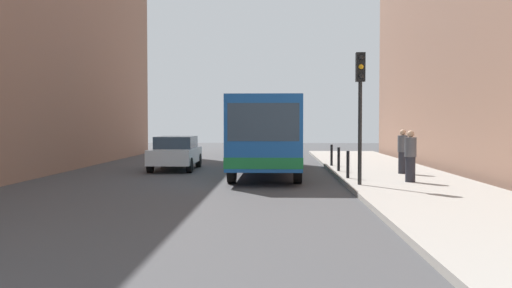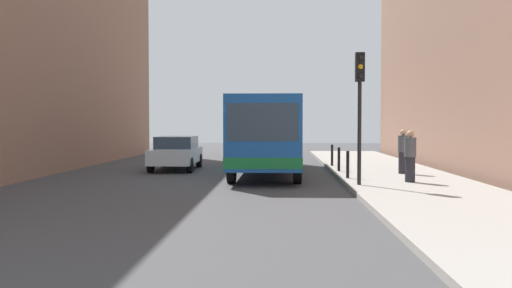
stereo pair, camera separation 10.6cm
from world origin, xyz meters
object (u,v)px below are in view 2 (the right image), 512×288
(bollard_far, at_px, (332,155))
(pedestrian_near_signal, at_px, (410,156))
(traffic_light, at_px, (360,93))
(pedestrian_mid_sidewalk, at_px, (403,152))
(bus, at_px, (268,131))
(car_behind_bus, at_px, (265,145))
(car_beside_bus, at_px, (176,152))
(bollard_near, at_px, (348,165))
(bollard_mid, at_px, (339,159))

(bollard_far, xyz_separation_m, pedestrian_near_signal, (1.87, -7.04, 0.36))
(traffic_light, bearing_deg, bollard_far, 90.72)
(bollard_far, xyz_separation_m, pedestrian_mid_sidewalk, (2.30, -3.96, 0.36))
(bus, xyz_separation_m, car_behind_bus, (-0.37, 10.03, -0.94))
(car_beside_bus, xyz_separation_m, bollard_far, (6.95, 0.75, -0.16))
(traffic_light, bearing_deg, car_beside_bus, 134.51)
(bollard_near, height_order, pedestrian_near_signal, pedestrian_near_signal)
(car_behind_bus, bearing_deg, car_beside_bus, 68.11)
(pedestrian_mid_sidewalk, bearing_deg, pedestrian_near_signal, 12.75)
(bus, relative_size, car_beside_bus, 2.49)
(traffic_light, relative_size, pedestrian_near_signal, 2.44)
(bus, height_order, car_behind_bus, bus)
(bollard_mid, height_order, pedestrian_mid_sidewalk, pedestrian_mid_sidewalk)
(car_behind_bus, height_order, pedestrian_near_signal, pedestrian_near_signal)
(car_behind_bus, xyz_separation_m, bollard_near, (3.24, -13.61, -0.16))
(pedestrian_near_signal, bearing_deg, bollard_far, -11.17)
(bus, distance_m, bollard_mid, 3.15)
(bus, xyz_separation_m, traffic_light, (2.97, -5.69, 1.28))
(traffic_light, xyz_separation_m, bollard_far, (-0.10, 7.92, -2.38))
(bollard_near, bearing_deg, bollard_far, 90.00)
(traffic_light, height_order, bollard_near, traffic_light)
(car_beside_bus, bearing_deg, bollard_mid, 161.97)
(traffic_light, height_order, pedestrian_mid_sidewalk, traffic_light)
(pedestrian_near_signal, xyz_separation_m, pedestrian_mid_sidewalk, (0.43, 3.08, -0.00))
(bollard_far, height_order, pedestrian_mid_sidewalk, pedestrian_mid_sidewalk)
(traffic_light, bearing_deg, car_behind_bus, 102.00)
(pedestrian_near_signal, bearing_deg, bollard_mid, -1.70)
(bollard_near, xyz_separation_m, pedestrian_near_signal, (1.87, -1.23, 0.36))
(car_beside_bus, height_order, car_behind_bus, same)
(car_behind_bus, relative_size, pedestrian_near_signal, 2.65)
(bollard_far, bearing_deg, car_beside_bus, -173.84)
(car_behind_bus, height_order, bollard_far, car_behind_bus)
(traffic_light, xyz_separation_m, pedestrian_near_signal, (1.77, 0.88, -2.02))
(bollard_near, xyz_separation_m, pedestrian_mid_sidewalk, (2.30, 1.85, 0.36))
(bollard_mid, bearing_deg, traffic_light, -88.86)
(car_beside_bus, distance_m, traffic_light, 10.30)
(bollard_near, bearing_deg, car_beside_bus, 143.94)
(bollard_far, relative_size, pedestrian_mid_sidewalk, 0.57)
(traffic_light, height_order, bollard_far, traffic_light)
(car_beside_bus, relative_size, pedestrian_near_signal, 2.63)
(car_beside_bus, distance_m, bollard_far, 6.99)
(bollard_mid, bearing_deg, car_beside_bus, 162.77)
(car_beside_bus, relative_size, bollard_far, 4.66)
(car_behind_bus, bearing_deg, bollard_near, 104.93)
(bus, height_order, pedestrian_mid_sidewalk, bus)
(bollard_far, bearing_deg, bollard_mid, -90.00)
(bus, relative_size, traffic_light, 2.69)
(bollard_far, distance_m, pedestrian_mid_sidewalk, 4.59)
(bus, xyz_separation_m, car_beside_bus, (-4.07, 1.48, -0.94))
(car_behind_bus, bearing_deg, bollard_mid, 108.38)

